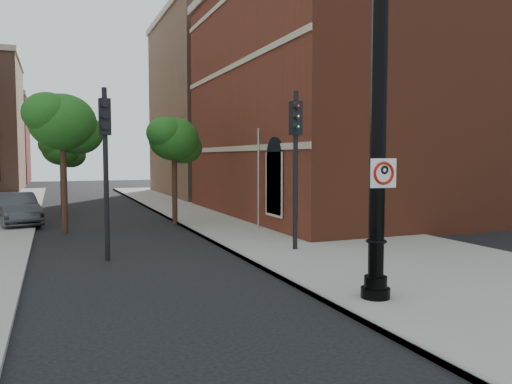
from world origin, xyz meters
name	(u,v)px	position (x,y,z in m)	size (l,w,h in m)	color
ground	(232,312)	(0.00, 0.00, 0.00)	(120.00, 120.00, 0.00)	black
sidewalk_right	(287,228)	(6.00, 10.00, 0.06)	(8.00, 60.00, 0.12)	gray
curb_edge	(198,233)	(2.05, 10.00, 0.07)	(0.10, 60.00, 0.14)	gray
brick_wall_building	(415,102)	(16.00, 14.00, 6.26)	(22.30, 16.30, 12.50)	brown
bg_building_tan_b	(291,112)	(16.00, 30.00, 7.00)	(22.00, 14.00, 14.00)	#876149
lamppost	(378,143)	(3.02, -0.54, 3.38)	(0.62, 0.62, 7.31)	black
no_parking_sign	(383,173)	(3.03, -0.73, 2.77)	(0.60, 0.09, 0.60)	white
parked_car	(16,209)	(-4.85, 15.67, 0.74)	(1.56, 4.47, 1.47)	#323237
traffic_signal_left	(105,145)	(-1.80, 6.12, 3.45)	(0.34, 0.43, 5.12)	black
traffic_signal_right	(296,144)	(3.95, 5.12, 3.50)	(0.41, 0.46, 5.19)	black
utility_pole	(258,180)	(4.72, 10.10, 2.15)	(0.09, 0.09, 4.29)	#999999
street_tree_a	(63,124)	(-2.81, 12.31, 4.43)	(3.11, 2.81, 5.61)	black
street_tree_b	(62,150)	(-2.77, 19.80, 3.47)	(2.45, 2.21, 4.41)	black
street_tree_c	(175,140)	(1.90, 13.25, 3.85)	(2.71, 2.45, 4.88)	black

